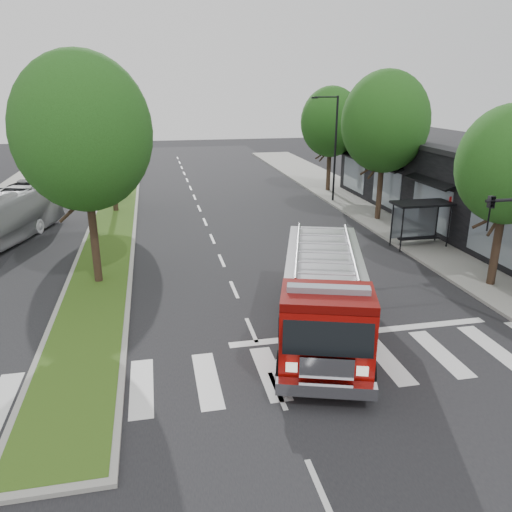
# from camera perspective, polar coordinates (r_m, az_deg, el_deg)

# --- Properties ---
(ground) EXTENTS (140.00, 140.00, 0.00)m
(ground) POSITION_cam_1_polar(r_m,az_deg,el_deg) (18.89, -0.53, -8.47)
(ground) COLOR black
(ground) RESTS_ON ground
(sidewalk_right) EXTENTS (5.00, 80.00, 0.15)m
(sidewalk_right) POSITION_cam_1_polar(r_m,az_deg,el_deg) (31.97, 18.30, 2.30)
(sidewalk_right) COLOR gray
(sidewalk_right) RESTS_ON ground
(median) EXTENTS (3.00, 50.00, 0.15)m
(median) POSITION_cam_1_polar(r_m,az_deg,el_deg) (35.62, -15.86, 4.19)
(median) COLOR gray
(median) RESTS_ON ground
(storefront_row) EXTENTS (8.00, 30.00, 5.00)m
(storefront_row) POSITION_cam_1_polar(r_m,az_deg,el_deg) (33.88, 25.40, 6.56)
(storefront_row) COLOR black
(storefront_row) RESTS_ON ground
(bus_shelter) EXTENTS (3.20, 1.60, 2.61)m
(bus_shelter) POSITION_cam_1_polar(r_m,az_deg,el_deg) (29.30, 18.24, 4.83)
(bus_shelter) COLOR black
(bus_shelter) RESTS_ON ground
(tree_right_near) EXTENTS (4.40, 4.40, 8.05)m
(tree_right_near) POSITION_cam_1_polar(r_m,az_deg,el_deg) (23.84, 26.99, 9.22)
(tree_right_near) COLOR black
(tree_right_near) RESTS_ON ground
(tree_right_mid) EXTENTS (5.60, 5.60, 9.72)m
(tree_right_mid) POSITION_cam_1_polar(r_m,az_deg,el_deg) (33.91, 14.54, 14.60)
(tree_right_mid) COLOR black
(tree_right_mid) RESTS_ON ground
(tree_right_far) EXTENTS (5.00, 5.00, 8.73)m
(tree_right_far) POSITION_cam_1_polar(r_m,az_deg,el_deg) (43.16, 8.55, 14.91)
(tree_right_far) COLOR black
(tree_right_far) RESTS_ON ground
(tree_median_near) EXTENTS (5.80, 5.80, 10.16)m
(tree_median_near) POSITION_cam_1_polar(r_m,az_deg,el_deg) (22.70, -19.19, 13.16)
(tree_median_near) COLOR black
(tree_median_near) RESTS_ON ground
(tree_median_far) EXTENTS (5.60, 5.60, 9.72)m
(tree_median_far) POSITION_cam_1_polar(r_m,az_deg,el_deg) (36.63, -16.59, 14.71)
(tree_median_far) COLOR black
(tree_median_far) RESTS_ON ground
(streetlight_right_far) EXTENTS (2.11, 0.20, 8.00)m
(streetlight_right_far) POSITION_cam_1_polar(r_m,az_deg,el_deg) (39.14, 8.86, 12.51)
(streetlight_right_far) COLOR black
(streetlight_right_far) RESTS_ON ground
(fire_engine) EXTENTS (5.46, 9.73, 3.24)m
(fire_engine) POSITION_cam_1_polar(r_m,az_deg,el_deg) (18.12, 7.69, -4.45)
(fire_engine) COLOR #5F0705
(fire_engine) RESTS_ON ground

